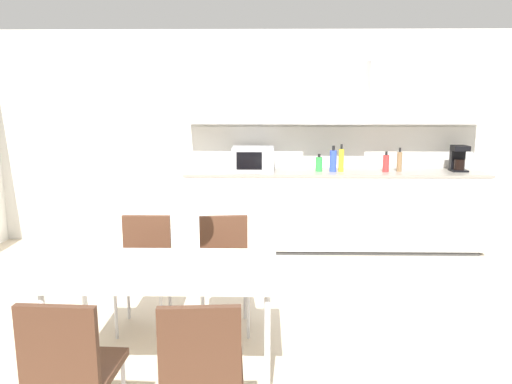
% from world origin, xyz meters
% --- Properties ---
extents(ground_plane, '(8.83, 7.60, 0.02)m').
position_xyz_m(ground_plane, '(0.00, 0.00, -0.01)').
color(ground_plane, beige).
extents(wall_back, '(7.06, 0.10, 2.57)m').
position_xyz_m(wall_back, '(0.00, 2.58, 1.28)').
color(wall_back, silver).
rests_on(wall_back, ground_plane).
extents(kitchen_counter, '(3.45, 0.65, 0.94)m').
position_xyz_m(kitchen_counter, '(1.14, 2.23, 0.47)').
color(kitchen_counter, '#333333').
rests_on(kitchen_counter, ground_plane).
extents(backsplash_tile, '(3.43, 0.02, 0.50)m').
position_xyz_m(backsplash_tile, '(1.14, 2.52, 1.18)').
color(backsplash_tile, silver).
rests_on(backsplash_tile, kitchen_counter).
extents(upper_wall_cabinets, '(3.43, 0.40, 0.71)m').
position_xyz_m(upper_wall_cabinets, '(1.14, 2.37, 1.82)').
color(upper_wall_cabinets, silver).
extents(microwave, '(0.48, 0.35, 0.28)m').
position_xyz_m(microwave, '(0.19, 2.22, 1.08)').
color(microwave, '#ADADB2').
rests_on(microwave, kitchen_counter).
extents(coffee_maker, '(0.18, 0.19, 0.30)m').
position_xyz_m(coffee_maker, '(2.58, 2.25, 1.08)').
color(coffee_maker, black).
rests_on(coffee_maker, kitchen_counter).
extents(bottle_blue, '(0.08, 0.08, 0.30)m').
position_xyz_m(bottle_blue, '(1.12, 2.18, 1.06)').
color(bottle_blue, blue).
rests_on(bottle_blue, kitchen_counter).
extents(bottle_brown, '(0.06, 0.06, 0.27)m').
position_xyz_m(bottle_brown, '(1.89, 2.21, 1.05)').
color(bottle_brown, brown).
rests_on(bottle_brown, kitchen_counter).
extents(bottle_green, '(0.08, 0.08, 0.20)m').
position_xyz_m(bottle_green, '(0.96, 2.20, 1.02)').
color(bottle_green, green).
rests_on(bottle_green, kitchen_counter).
extents(bottle_red, '(0.07, 0.07, 0.24)m').
position_xyz_m(bottle_red, '(1.72, 2.17, 1.04)').
color(bottle_red, red).
rests_on(bottle_red, kitchen_counter).
extents(bottle_yellow, '(0.06, 0.06, 0.32)m').
position_xyz_m(bottle_yellow, '(1.21, 2.18, 1.07)').
color(bottle_yellow, yellow).
rests_on(bottle_yellow, kitchen_counter).
extents(dining_table, '(1.40, 0.76, 0.75)m').
position_xyz_m(dining_table, '(-0.30, -0.60, 0.70)').
color(dining_table, silver).
rests_on(dining_table, ground_plane).
extents(chair_far_left, '(0.40, 0.40, 0.87)m').
position_xyz_m(chair_far_left, '(-0.61, 0.17, 0.53)').
color(chair_far_left, '#4C2D1E').
rests_on(chair_far_left, ground_plane).
extents(chair_far_right, '(0.44, 0.44, 0.87)m').
position_xyz_m(chair_far_right, '(0.01, 0.16, 0.53)').
color(chair_far_right, '#4C2D1E').
rests_on(chair_far_right, ground_plane).
extents(chair_near_right, '(0.43, 0.43, 0.87)m').
position_xyz_m(chair_near_right, '(0.02, -1.36, 0.53)').
color(chair_near_right, '#4C2D1E').
rests_on(chair_near_right, ground_plane).
extents(chair_near_left, '(0.42, 0.42, 0.87)m').
position_xyz_m(chair_near_left, '(-0.62, -1.36, 0.53)').
color(chair_near_left, '#4C2D1E').
rests_on(chair_near_left, ground_plane).
extents(pendant_lamp, '(0.32, 0.32, 0.22)m').
position_xyz_m(pendant_lamp, '(-0.30, -0.60, 1.81)').
color(pendant_lamp, silver).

